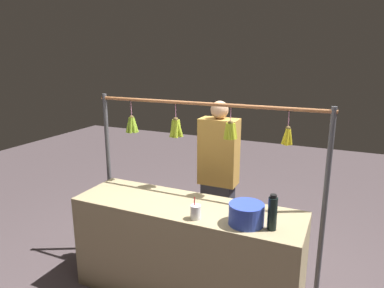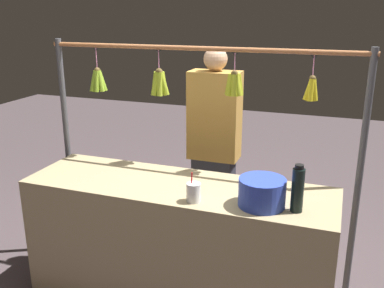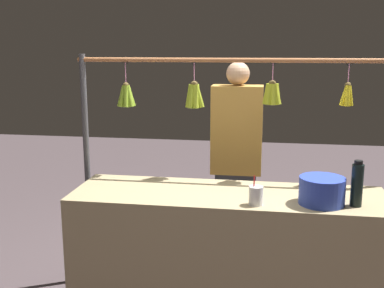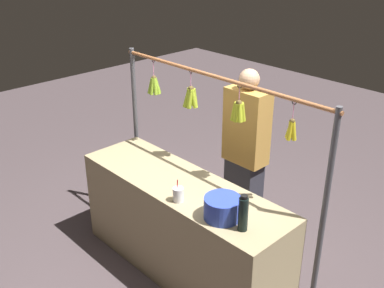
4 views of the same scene
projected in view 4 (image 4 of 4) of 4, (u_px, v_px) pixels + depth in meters
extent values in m
plane|color=#4A3E40|center=(183.00, 268.00, 4.14)|extent=(12.00, 12.00, 0.00)
cube|color=tan|center=(182.00, 228.00, 3.96)|extent=(2.01, 0.61, 0.88)
cylinder|color=#4C4C51|center=(323.00, 221.00, 3.29)|extent=(0.04, 0.04, 1.75)
cylinder|color=#4C4C51|center=(136.00, 133.00, 4.72)|extent=(0.04, 0.04, 1.75)
cylinder|color=#9E6038|center=(215.00, 76.00, 3.65)|extent=(2.25, 0.03, 0.03)
torus|color=black|center=(294.00, 102.00, 3.16)|extent=(0.04, 0.01, 0.04)
cylinder|color=pink|center=(293.00, 112.00, 3.19)|extent=(0.01, 0.01, 0.14)
sphere|color=brown|center=(292.00, 121.00, 3.22)|extent=(0.04, 0.04, 0.04)
cylinder|color=yellow|center=(290.00, 130.00, 3.26)|extent=(0.07, 0.04, 0.14)
cylinder|color=yellow|center=(290.00, 131.00, 3.24)|extent=(0.03, 0.05, 0.14)
cylinder|color=yellow|center=(294.00, 131.00, 3.24)|extent=(0.05, 0.04, 0.14)
cylinder|color=yellow|center=(293.00, 130.00, 3.26)|extent=(0.04, 0.07, 0.14)
torus|color=black|center=(240.00, 86.00, 3.49)|extent=(0.04, 0.02, 0.04)
cylinder|color=pink|center=(239.00, 95.00, 3.52)|extent=(0.01, 0.01, 0.14)
sphere|color=brown|center=(239.00, 103.00, 3.54)|extent=(0.05, 0.05, 0.05)
cylinder|color=#AAB625|center=(236.00, 111.00, 3.60)|extent=(0.06, 0.04, 0.15)
cylinder|color=#AAB625|center=(234.00, 112.00, 3.57)|extent=(0.05, 0.06, 0.15)
cylinder|color=#AAB625|center=(236.00, 113.00, 3.55)|extent=(0.05, 0.06, 0.15)
cylinder|color=#AAB625|center=(240.00, 113.00, 3.54)|extent=(0.07, 0.06, 0.15)
cylinder|color=#AAB625|center=(242.00, 113.00, 3.56)|extent=(0.06, 0.05, 0.15)
cylinder|color=#AAB625|center=(242.00, 111.00, 3.59)|extent=(0.04, 0.06, 0.15)
cylinder|color=#AAB625|center=(239.00, 110.00, 3.60)|extent=(0.06, 0.06, 0.15)
torus|color=black|center=(191.00, 72.00, 3.84)|extent=(0.04, 0.01, 0.04)
cylinder|color=pink|center=(191.00, 80.00, 3.87)|extent=(0.01, 0.01, 0.15)
sphere|color=brown|center=(191.00, 89.00, 3.90)|extent=(0.05, 0.05, 0.05)
cylinder|color=#9AB127|center=(188.00, 97.00, 3.96)|extent=(0.07, 0.04, 0.17)
cylinder|color=#9AB127|center=(187.00, 98.00, 3.93)|extent=(0.06, 0.08, 0.17)
cylinder|color=#9AB127|center=(189.00, 99.00, 3.91)|extent=(0.05, 0.06, 0.17)
cylinder|color=#9AB127|center=(194.00, 99.00, 3.92)|extent=(0.08, 0.05, 0.17)
cylinder|color=#9AB127|center=(194.00, 98.00, 3.94)|extent=(0.05, 0.06, 0.17)
cylinder|color=#9AB127|center=(192.00, 97.00, 3.96)|extent=(0.06, 0.07, 0.17)
torus|color=black|center=(153.00, 60.00, 4.16)|extent=(0.04, 0.01, 0.04)
cylinder|color=pink|center=(154.00, 69.00, 4.20)|extent=(0.01, 0.01, 0.16)
sphere|color=brown|center=(154.00, 78.00, 4.23)|extent=(0.04, 0.04, 0.04)
cylinder|color=#83A92A|center=(152.00, 85.00, 4.28)|extent=(0.07, 0.04, 0.16)
cylinder|color=#83A92A|center=(151.00, 86.00, 4.27)|extent=(0.06, 0.06, 0.16)
cylinder|color=#83A92A|center=(152.00, 87.00, 4.24)|extent=(0.04, 0.06, 0.16)
cylinder|color=#83A92A|center=(155.00, 87.00, 4.24)|extent=(0.06, 0.05, 0.16)
cylinder|color=#83A92A|center=(157.00, 86.00, 4.25)|extent=(0.07, 0.05, 0.16)
cylinder|color=#83A92A|center=(157.00, 85.00, 4.28)|extent=(0.05, 0.07, 0.16)
cylinder|color=#83A92A|center=(155.00, 85.00, 4.29)|extent=(0.05, 0.05, 0.16)
cylinder|color=black|center=(243.00, 214.00, 3.14)|extent=(0.07, 0.07, 0.25)
cylinder|color=black|center=(244.00, 197.00, 3.08)|extent=(0.05, 0.05, 0.02)
cylinder|color=#2D43B2|center=(222.00, 208.00, 3.29)|extent=(0.27, 0.27, 0.16)
cylinder|color=silver|center=(178.00, 195.00, 3.50)|extent=(0.08, 0.08, 0.11)
cylinder|color=red|center=(177.00, 190.00, 3.50)|extent=(0.01, 0.02, 0.18)
cube|color=#2D2D38|center=(243.00, 197.00, 4.48)|extent=(0.32, 0.22, 0.80)
cube|color=#BF8C3F|center=(247.00, 126.00, 4.16)|extent=(0.40, 0.22, 0.70)
sphere|color=tan|center=(249.00, 79.00, 3.97)|extent=(0.18, 0.18, 0.18)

